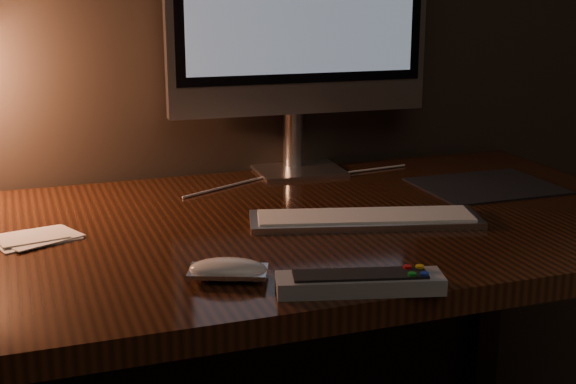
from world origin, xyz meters
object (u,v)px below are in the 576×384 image
object	(u,v)px
desk	(215,284)
mouse	(228,272)
monitor	(299,9)
keyboard	(365,219)
tv_remote	(360,282)

from	to	relation	value
desk	mouse	size ratio (longest dim) A/B	14.48
monitor	keyboard	world-z (taller)	monitor
mouse	monitor	bearing A→B (deg)	82.92
mouse	keyboard	bearing A→B (deg)	53.28
monitor	tv_remote	distance (m)	0.76
desk	tv_remote	distance (m)	0.44
monitor	keyboard	size ratio (longest dim) A/B	1.47
tv_remote	desk	bearing A→B (deg)	118.82
keyboard	tv_remote	xyz separation A→B (m)	(-0.14, -0.28, 0.01)
keyboard	mouse	bearing A→B (deg)	-133.62
mouse	tv_remote	world-z (taller)	tv_remote
desk	keyboard	xyz separation A→B (m)	(0.24, -0.13, 0.14)
desk	monitor	xyz separation A→B (m)	(0.26, 0.26, 0.48)
desk	keyboard	bearing A→B (deg)	-27.67
keyboard	tv_remote	world-z (taller)	tv_remote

